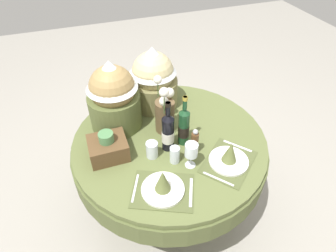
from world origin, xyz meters
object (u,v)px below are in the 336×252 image
object	(u,v)px
dining_table	(170,152)
place_setting_right	(229,157)
flower_vase	(165,112)
gift_tub_back_left	(113,93)
pepper_mill	(195,142)
wine_bottle_centre	(168,132)
wine_glass_right	(191,151)
place_setting_left	(163,185)
tumbler_mid	(152,150)
woven_basket_side_left	(108,147)
wine_bottle_left	(184,126)
tumbler_near_right	(175,155)
gift_tub_back_centre	(153,76)

from	to	relation	value
dining_table	place_setting_right	distance (m)	0.45
flower_vase	place_setting_right	bearing A→B (deg)	-56.70
dining_table	gift_tub_back_left	size ratio (longest dim) A/B	2.66
dining_table	pepper_mill	xyz separation A→B (m)	(0.10, -0.17, 0.22)
gift_tub_back_left	wine_bottle_centre	bearing A→B (deg)	-52.83
pepper_mill	dining_table	bearing A→B (deg)	120.22
wine_bottle_centre	wine_glass_right	world-z (taller)	wine_bottle_centre
place_setting_left	wine_glass_right	xyz separation A→B (m)	(0.21, 0.12, 0.08)
tumbler_mid	woven_basket_side_left	world-z (taller)	woven_basket_side_left
flower_vase	woven_basket_side_left	world-z (taller)	flower_vase
place_setting_left	gift_tub_back_left	size ratio (longest dim) A/B	0.85
wine_bottle_left	tumbler_mid	distance (m)	0.25
place_setting_right	wine_bottle_centre	world-z (taller)	wine_bottle_centre
dining_table	wine_bottle_left	xyz separation A→B (m)	(0.07, -0.06, 0.27)
dining_table	tumbler_near_right	xyz separation A→B (m)	(-0.04, -0.20, 0.19)
place_setting_right	pepper_mill	bearing A→B (deg)	138.85
tumbler_near_right	tumbler_mid	xyz separation A→B (m)	(-0.12, 0.09, -0.00)
place_setting_left	gift_tub_back_centre	size ratio (longest dim) A/B	0.90
flower_vase	pepper_mill	size ratio (longest dim) A/B	2.17
place_setting_left	gift_tub_back_centre	bearing A→B (deg)	76.32
flower_vase	pepper_mill	distance (m)	0.29
place_setting_left	woven_basket_side_left	bearing A→B (deg)	122.26
place_setting_right	wine_glass_right	xyz separation A→B (m)	(-0.23, 0.05, 0.08)
wine_bottle_left	wine_glass_right	distance (m)	0.20
wine_bottle_left	tumbler_near_right	bearing A→B (deg)	-128.61
wine_glass_right	pepper_mill	world-z (taller)	pepper_mill
place_setting_left	woven_basket_side_left	size ratio (longest dim) A/B	1.82
wine_glass_right	place_setting_right	bearing A→B (deg)	-13.35
tumbler_near_right	gift_tub_back_centre	bearing A→B (deg)	84.70
place_setting_left	woven_basket_side_left	xyz separation A→B (m)	(-0.23, 0.36, 0.02)
wine_bottle_centre	wine_glass_right	xyz separation A→B (m)	(0.08, -0.19, -0.01)
place_setting_right	wine_bottle_left	world-z (taller)	wine_bottle_left
dining_table	place_setting_right	size ratio (longest dim) A/B	3.05
place_setting_right	tumbler_mid	world-z (taller)	place_setting_right
dining_table	wine_glass_right	world-z (taller)	wine_glass_right
woven_basket_side_left	flower_vase	bearing A→B (deg)	15.88
tumbler_mid	wine_bottle_centre	bearing A→B (deg)	17.34
wine_glass_right	wine_bottle_centre	bearing A→B (deg)	112.76
wine_bottle_left	gift_tub_back_centre	size ratio (longest dim) A/B	0.78
place_setting_left	gift_tub_back_left	distance (m)	0.69
wine_bottle_centre	dining_table	bearing A→B (deg)	63.85
place_setting_left	tumbler_near_right	world-z (taller)	place_setting_left
flower_vase	wine_bottle_centre	distance (m)	0.18
tumbler_near_right	wine_bottle_centre	bearing A→B (deg)	89.98
tumbler_mid	gift_tub_back_left	world-z (taller)	gift_tub_back_left
place_setting_right	place_setting_left	bearing A→B (deg)	-171.26
place_setting_left	dining_table	bearing A→B (deg)	65.55
gift_tub_back_left	tumbler_near_right	bearing A→B (deg)	-60.89
woven_basket_side_left	gift_tub_back_centre	bearing A→B (deg)	45.47
wine_glass_right	tumbler_mid	world-z (taller)	wine_glass_right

